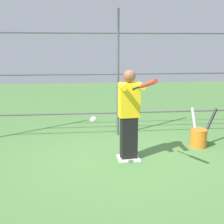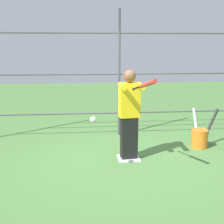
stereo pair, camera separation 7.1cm
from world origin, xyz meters
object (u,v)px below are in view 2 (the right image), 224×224
object	(u,v)px
softball_in_flight	(93,119)
batter	(129,112)
baseball_bat_swinging	(146,84)
bat_bucket	(200,137)

from	to	relation	value
softball_in_flight	batter	bearing A→B (deg)	-136.73
batter	softball_in_flight	xyz separation A→B (m)	(0.68, 0.64, 0.03)
batter	baseball_bat_swinging	size ratio (longest dim) A/B	1.99
softball_in_flight	bat_bucket	world-z (taller)	softball_in_flight
batter	bat_bucket	distance (m)	1.81
batter	baseball_bat_swinging	world-z (taller)	batter
softball_in_flight	bat_bucket	size ratio (longest dim) A/B	0.12
batter	baseball_bat_swinging	bearing A→B (deg)	96.40
baseball_bat_swinging	softball_in_flight	size ratio (longest dim) A/B	8.67
baseball_bat_swinging	softball_in_flight	distance (m)	1.01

